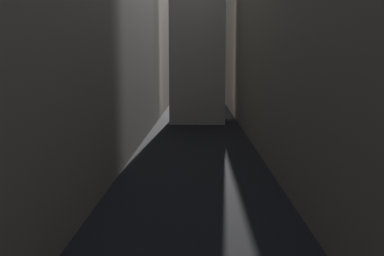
# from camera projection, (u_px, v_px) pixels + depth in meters

# --- Properties ---
(ground_plane) EXTENTS (264.00, 264.00, 0.00)m
(ground_plane) POSITION_uv_depth(u_px,v_px,m) (196.00, 154.00, 41.20)
(ground_plane) COLOR black
(building_block_left) EXTENTS (11.66, 108.00, 23.96)m
(building_block_left) POSITION_uv_depth(u_px,v_px,m) (69.00, 17.00, 41.73)
(building_block_left) COLOR gray
(building_block_left) RESTS_ON ground
(building_block_right) EXTENTS (13.60, 108.00, 19.96)m
(building_block_right) POSITION_uv_depth(u_px,v_px,m) (335.00, 40.00, 41.66)
(building_block_right) COLOR #756B5B
(building_block_right) RESTS_ON ground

